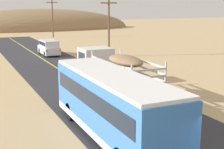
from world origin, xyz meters
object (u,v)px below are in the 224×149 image
power_pole_mid (109,25)px  power_pole_far (52,17)px  livestock_truck (106,65)px  car_far (49,47)px  bus (112,104)px

power_pole_mid → power_pole_far: 27.00m
livestock_truck → car_far: livestock_truck is taller
bus → power_pole_far: bearing=78.2°
livestock_truck → bus: size_ratio=0.97×
car_far → bus: bearing=-98.0°
power_pole_mid → power_pole_far: power_pole_far is taller
car_far → power_pole_far: bearing=73.9°
livestock_truck → power_pole_mid: power_pole_mid is taller
livestock_truck → power_pole_mid: (6.83, 14.63, 2.09)m
power_pole_mid → car_far: bearing=149.4°
power_pole_mid → power_pole_far: bearing=90.0°
bus → car_far: (3.90, 27.74, -0.66)m
power_pole_mid → power_pole_far: size_ratio=0.97×
car_far → livestock_truck: bearing=-90.5°
power_pole_mid → livestock_truck: bearing=-115.0°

